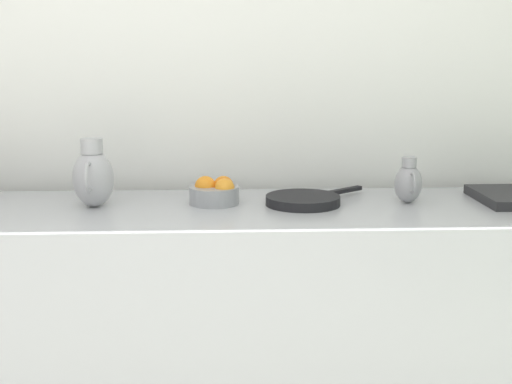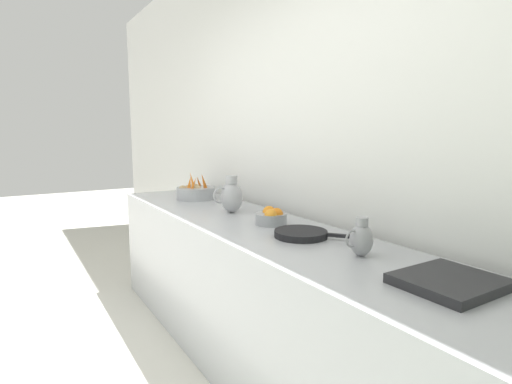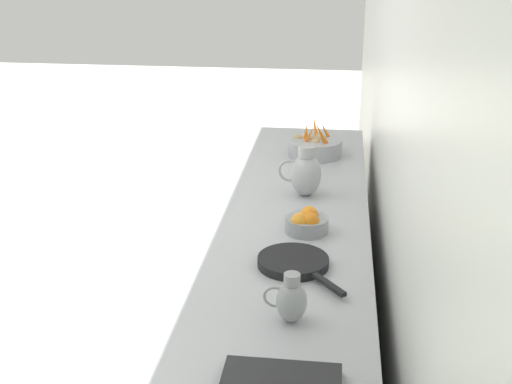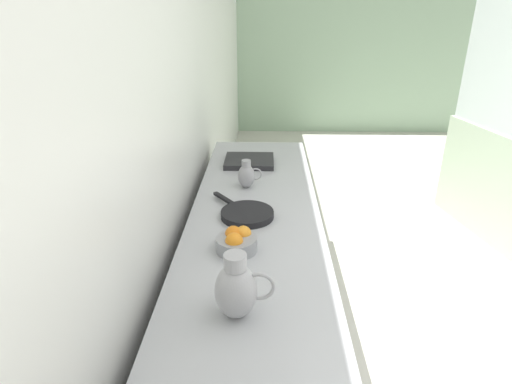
# 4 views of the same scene
# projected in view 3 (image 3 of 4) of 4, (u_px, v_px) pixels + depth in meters

# --- Properties ---
(ground_plane) EXTENTS (16.71, 16.71, 0.00)m
(ground_plane) POSITION_uv_depth(u_px,v_px,m) (12.00, 352.00, 3.62)
(ground_plane) COLOR beige
(tile_wall_left) EXTENTS (0.10, 9.64, 3.00)m
(tile_wall_left) POSITION_uv_depth(u_px,v_px,m) (421.00, 127.00, 2.21)
(tile_wall_left) COLOR white
(tile_wall_left) RESTS_ON ground_plane
(prep_counter) EXTENTS (0.70, 3.34, 0.88)m
(prep_counter) POSITION_uv_depth(u_px,v_px,m) (288.00, 318.00, 3.11)
(prep_counter) COLOR #ADAFB5
(prep_counter) RESTS_ON ground_plane
(vegetable_colander) EXTENTS (0.31, 0.31, 0.23)m
(vegetable_colander) POSITION_uv_depth(u_px,v_px,m) (315.00, 146.00, 3.93)
(vegetable_colander) COLOR #9EA0A5
(vegetable_colander) RESTS_ON prep_counter
(orange_bowl) EXTENTS (0.19, 0.19, 0.10)m
(orange_bowl) POSITION_uv_depth(u_px,v_px,m) (307.00, 222.00, 2.92)
(orange_bowl) COLOR gray
(orange_bowl) RESTS_ON prep_counter
(metal_pitcher_tall) EXTENTS (0.21, 0.15, 0.25)m
(metal_pitcher_tall) POSITION_uv_depth(u_px,v_px,m) (305.00, 173.00, 3.31)
(metal_pitcher_tall) COLOR #A3A3A8
(metal_pitcher_tall) RESTS_ON prep_counter
(metal_pitcher_short) EXTENTS (0.15, 0.10, 0.17)m
(metal_pitcher_short) POSITION_uv_depth(u_px,v_px,m) (291.00, 300.00, 2.23)
(metal_pitcher_short) COLOR #939399
(metal_pitcher_short) RESTS_ON prep_counter
(skillet_on_counter) EXTENTS (0.35, 0.40, 0.03)m
(skillet_on_counter) POSITION_uv_depth(u_px,v_px,m) (294.00, 262.00, 2.62)
(skillet_on_counter) COLOR black
(skillet_on_counter) RESTS_ON prep_counter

